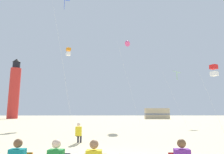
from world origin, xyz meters
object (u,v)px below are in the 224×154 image
kite_box_orange (68,52)px  rv_van_tan (157,114)px  kite_box_scarlet (214,70)px  lighthouse_distant (14,90)px  kite_tube_rainbow (127,44)px  kite_diamond_blue (64,5)px  kite_diamond_lime (177,74)px  kite_flyer_standing (79,132)px

kite_box_orange → rv_van_tan: kite_box_orange is taller
kite_box_scarlet → kite_box_orange: 19.91m
kite_box_orange → rv_van_tan: (19.22, 25.71, -9.35)m
kite_box_scarlet → lighthouse_distant: (-36.72, 36.76, 1.93)m
kite_tube_rainbow → rv_van_tan: kite_tube_rainbow is taller
kite_box_scarlet → kite_diamond_blue: size_ratio=0.46×
kite_tube_rainbow → kite_diamond_blue: 12.39m
kite_tube_rainbow → rv_van_tan: (10.26, 25.40, -10.78)m
kite_diamond_lime → kite_flyer_standing: bearing=-125.4°
kite_box_orange → rv_van_tan: size_ratio=1.74×
rv_van_tan → kite_tube_rainbow: bearing=-109.9°
lighthouse_distant → kite_diamond_blue: bearing=-59.6°
kite_box_orange → lighthouse_distant: (-20.06, 26.98, -2.90)m
kite_diamond_blue → lighthouse_distant: lighthouse_distant is taller
kite_diamond_lime → kite_box_orange: bearing=175.8°
kite_tube_rainbow → rv_van_tan: 29.44m
kite_tube_rainbow → kite_diamond_blue: size_ratio=0.91×
kite_flyer_standing → kite_box_scarlet: kite_box_scarlet is taller
kite_box_scarlet → kite_tube_rainbow: size_ratio=0.50×
kite_tube_rainbow → rv_van_tan: size_ratio=1.97×
kite_diamond_blue → rv_van_tan: bearing=62.9°
kite_diamond_blue → kite_diamond_lime: kite_diamond_blue is taller
kite_tube_rainbow → kite_diamond_blue: bearing=-128.4°
kite_flyer_standing → rv_van_tan: (14.90, 43.11, 0.78)m
kite_box_scarlet → kite_box_orange: bearing=149.6°
kite_diamond_blue → kite_box_orange: size_ratio=1.24×
kite_flyer_standing → kite_box_orange: (-4.32, 17.40, 10.12)m
kite_flyer_standing → kite_diamond_blue: 15.17m
kite_flyer_standing → kite_diamond_lime: 20.97m
rv_van_tan → kite_box_orange: bearing=-124.7°
kite_box_scarlet → rv_van_tan: (2.56, 35.49, -4.52)m
kite_flyer_standing → kite_tube_rainbow: bearing=-102.2°
kite_tube_rainbow → lighthouse_distant: (-29.01, 26.67, -4.33)m
kite_box_orange → kite_box_scarlet: bearing=-30.4°
lighthouse_distant → kite_box_orange: bearing=-53.4°
kite_diamond_lime → lighthouse_distant: bearing=141.9°
kite_flyer_standing → kite_box_scarlet: bearing=-145.8°
kite_tube_rainbow → lighthouse_distant: 39.64m
kite_box_orange → kite_diamond_lime: bearing=-4.2°
kite_box_orange → kite_flyer_standing: bearing=-76.1°
kite_flyer_standing → lighthouse_distant: (-24.38, 44.38, 7.22)m
kite_tube_rainbow → kite_box_orange: 9.08m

